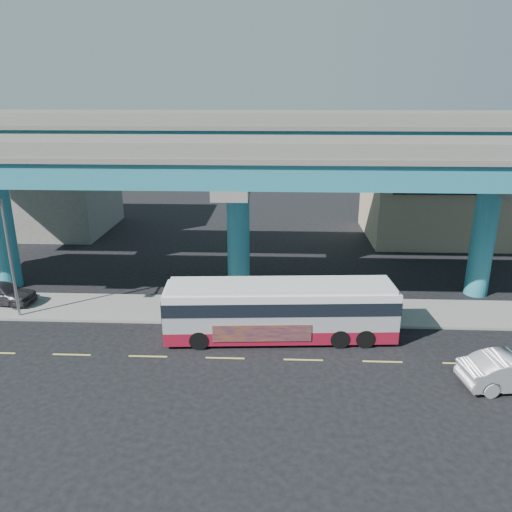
{
  "coord_description": "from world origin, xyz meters",
  "views": [
    {
      "loc": [
        2.58,
        -22.81,
        13.01
      ],
      "look_at": [
        1.4,
        4.0,
        4.12
      ],
      "focal_mm": 35.0,
      "sensor_mm": 36.0,
      "label": 1
    }
  ],
  "objects_px": {
    "parked_car": "(2,293)",
    "street_lamp": "(3,244)",
    "transit_bus": "(281,309)",
    "stop_sign": "(368,291)"
  },
  "relations": [
    {
      "from": "parked_car",
      "to": "stop_sign",
      "type": "distance_m",
      "value": 22.76
    },
    {
      "from": "parked_car",
      "to": "street_lamp",
      "type": "bearing_deg",
      "value": -132.36
    },
    {
      "from": "transit_bus",
      "to": "stop_sign",
      "type": "distance_m",
      "value": 5.47
    },
    {
      "from": "transit_bus",
      "to": "parked_car",
      "type": "distance_m",
      "value": 18.03
    },
    {
      "from": "street_lamp",
      "to": "stop_sign",
      "type": "relative_size",
      "value": 2.75
    },
    {
      "from": "parked_car",
      "to": "street_lamp",
      "type": "xyz_separation_m",
      "value": [
        1.91,
        -2.26,
        3.95
      ]
    },
    {
      "from": "transit_bus",
      "to": "parked_car",
      "type": "height_order",
      "value": "transit_bus"
    },
    {
      "from": "transit_bus",
      "to": "parked_car",
      "type": "bearing_deg",
      "value": 164.58
    },
    {
      "from": "street_lamp",
      "to": "transit_bus",
      "type": "bearing_deg",
      "value": -5.02
    },
    {
      "from": "transit_bus",
      "to": "stop_sign",
      "type": "height_order",
      "value": "transit_bus"
    }
  ]
}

